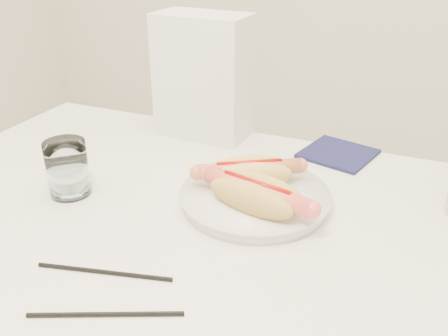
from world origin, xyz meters
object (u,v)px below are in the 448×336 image
at_px(hotdog_left, 249,173).
at_px(hotdog_right, 257,195).
at_px(napkin_box, 203,76).
at_px(water_glass, 67,168).
at_px(table, 201,252).
at_px(plate, 255,199).

relative_size(hotdog_left, hotdog_right, 0.86).
distance_m(hotdog_left, napkin_box, 0.32).
relative_size(hotdog_left, water_glass, 1.70).
height_order(table, hotdog_right, hotdog_right).
relative_size(table, water_glass, 11.79).
height_order(table, napkin_box, napkin_box).
relative_size(table, hotdog_right, 6.00).
relative_size(table, plate, 4.75).
distance_m(plate, hotdog_left, 0.05).
bearing_deg(hotdog_right, napkin_box, 141.37).
bearing_deg(hotdog_left, hotdog_right, -92.60).
bearing_deg(hotdog_left, plate, -82.76).
distance_m(plate, water_glass, 0.34).
bearing_deg(hotdog_right, table, -137.03).
height_order(table, plate, plate).
bearing_deg(table, water_glass, -178.97).
bearing_deg(plate, table, -124.48).
bearing_deg(water_glass, table, 1.03).
height_order(table, water_glass, water_glass).
distance_m(table, water_glass, 0.28).
bearing_deg(water_glass, hotdog_left, 22.03).
xyz_separation_m(table, water_glass, (-0.26, -0.00, 0.11)).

